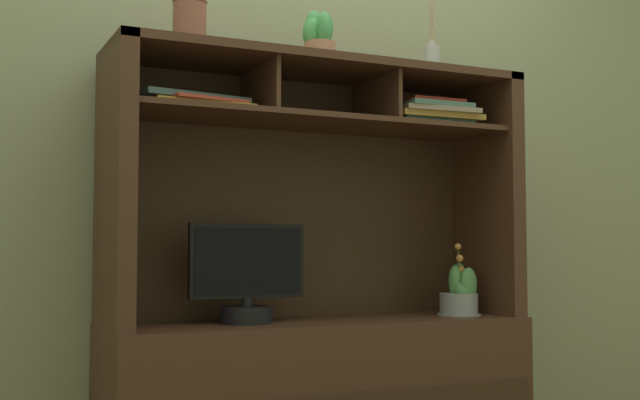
# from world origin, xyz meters

# --- Properties ---
(back_wall) EXTENTS (6.00, 0.02, 2.80)m
(back_wall) POSITION_xyz_m (0.00, 0.27, 1.40)
(back_wall) COLOR gray
(back_wall) RESTS_ON ground
(media_console) EXTENTS (1.56, 0.51, 1.48)m
(media_console) POSITION_xyz_m (0.00, 0.01, 0.45)
(media_console) COLOR #462B1B
(media_console) RESTS_ON ground
(tv_monitor) EXTENTS (0.42, 0.18, 0.35)m
(tv_monitor) POSITION_xyz_m (-0.29, -0.01, 0.68)
(tv_monitor) COLOR black
(tv_monitor) RESTS_ON media_console
(potted_orchid) EXTENTS (0.17, 0.17, 0.28)m
(potted_orchid) POSITION_xyz_m (0.58, -0.05, 0.58)
(potted_orchid) COLOR gray
(potted_orchid) RESTS_ON media_console
(potted_fern) EXTENTS (0.13, 0.14, 0.20)m
(potted_fern) POSITION_xyz_m (0.60, -0.05, 0.62)
(potted_fern) COLOR #BB6A50
(potted_fern) RESTS_ON media_console
(magazine_stack_left) EXTENTS (0.40, 0.32, 0.05)m
(magazine_stack_left) POSITION_xyz_m (-0.49, -0.02, 1.29)
(magazine_stack_left) COLOR gold
(magazine_stack_left) RESTS_ON media_console
(magazine_stack_centre) EXTENTS (0.37, 0.30, 0.10)m
(magazine_stack_centre) POSITION_xyz_m (0.45, -0.03, 1.31)
(magazine_stack_centre) COLOR #40756A
(magazine_stack_centre) RESTS_ON media_console
(diffuser_bottle) EXTENTS (0.06, 0.06, 0.34)m
(diffuser_bottle) POSITION_xyz_m (0.51, 0.02, 1.55)
(diffuser_bottle) COLOR #B1BBAC
(diffuser_bottle) RESTS_ON media_console
(potted_succulent) EXTENTS (0.13, 0.13, 0.21)m
(potted_succulent) POSITION_xyz_m (-0.00, 0.01, 1.57)
(potted_succulent) COLOR #B17755
(potted_succulent) RESTS_ON media_console
(ceramic_vase) EXTENTS (0.12, 0.12, 0.17)m
(ceramic_vase) POSITION_xyz_m (-0.51, -0.02, 1.56)
(ceramic_vase) COLOR brown
(ceramic_vase) RESTS_ON media_console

